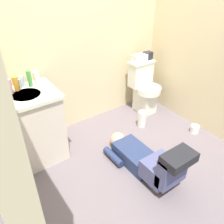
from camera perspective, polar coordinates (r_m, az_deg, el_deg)
The scene contains 17 objects.
ground_plane at distance 2.69m, azimuth 4.69°, elevation -12.66°, with size 2.92×3.11×0.04m, color #675C62.
wall_back at distance 2.90m, azimuth -8.75°, elevation 18.48°, with size 2.58×0.08×2.40m, color beige.
wall_right at distance 2.97m, azimuth 25.64°, elevation 16.15°, with size 0.08×2.11×2.40m, color beige.
toilet at distance 3.43m, azimuth 7.88°, elevation 5.89°, with size 0.36×0.46×0.75m.
vanity_cabinet at distance 2.63m, azimuth -18.88°, elevation -3.44°, with size 0.60×0.52×0.82m.
faucet at distance 2.53m, azimuth -21.69°, elevation 6.45°, with size 0.02×0.02×0.10m, color silver.
person_plumber at distance 2.48m, azimuth 8.58°, elevation -11.54°, with size 0.39×1.06×0.52m.
tissue_box at distance 3.29m, azimuth 6.77°, elevation 13.02°, with size 0.22×0.11×0.10m, color silver.
toiletry_bag at distance 3.39m, azimuth 8.74°, elevation 13.53°, with size 0.12×0.09×0.11m, color #26262D.
soap_dispenser at distance 2.48m, azimuth -25.79°, elevation 5.36°, with size 0.06×0.06×0.17m.
bottle_pink at distance 2.45m, azimuth -23.85°, elevation 5.76°, with size 0.04×0.04×0.15m, color pink.
bottle_amber at distance 2.49m, azimuth -22.57°, elevation 6.46°, with size 0.05×0.05×0.15m, color orange.
bottle_clear at distance 2.55m, azimuth -21.26°, elevation 7.02°, with size 0.05×0.05×0.12m, color silver.
bottle_green at distance 2.52m, azimuth -19.65°, elevation 7.73°, with size 0.04×0.04×0.17m, color green.
bottle_white at distance 2.53m, azimuth -18.00°, elevation 7.89°, with size 0.06×0.06×0.16m, color silver.
paper_towel_roll at distance 3.17m, azimuth 7.37°, elevation -1.71°, with size 0.11×0.11×0.23m, color white.
toilet_paper_roll at distance 3.26m, azimuth 19.69°, elevation -3.95°, with size 0.11×0.11×0.10m, color white.
Camera 1 is at (-1.27, -1.42, 1.88)m, focal length 37.16 mm.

